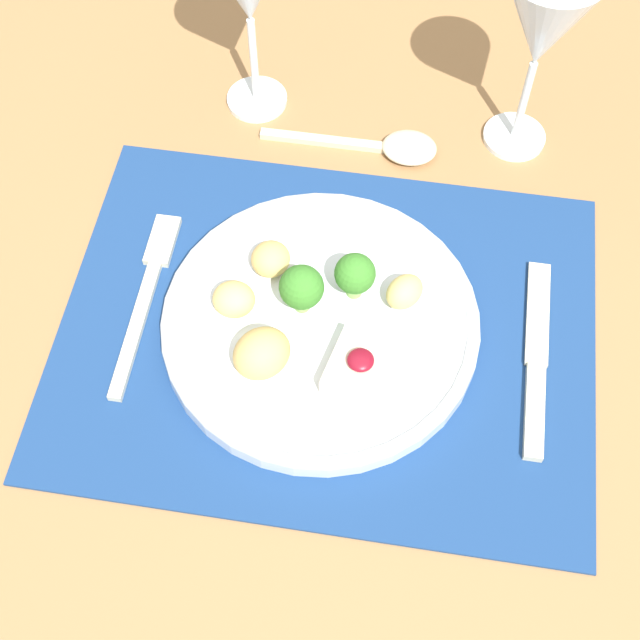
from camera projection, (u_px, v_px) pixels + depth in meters
ground_plane at (324, 567)px, 1.46m from camera, size 8.00×8.00×0.00m
dining_table at (326, 382)px, 0.89m from camera, size 1.22×1.03×0.77m
placemat at (327, 331)px, 0.80m from camera, size 0.48×0.37×0.00m
dinner_plate at (318, 323)px, 0.78m from camera, size 0.28×0.28×0.07m
fork at (148, 289)px, 0.82m from camera, size 0.02×0.20×0.01m
knife at (536, 369)px, 0.77m from camera, size 0.02×0.20×0.01m
spoon at (394, 146)px, 0.90m from camera, size 0.18×0.05×0.02m
wine_glass_near at (544, 26)px, 0.79m from camera, size 0.09×0.09×0.20m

